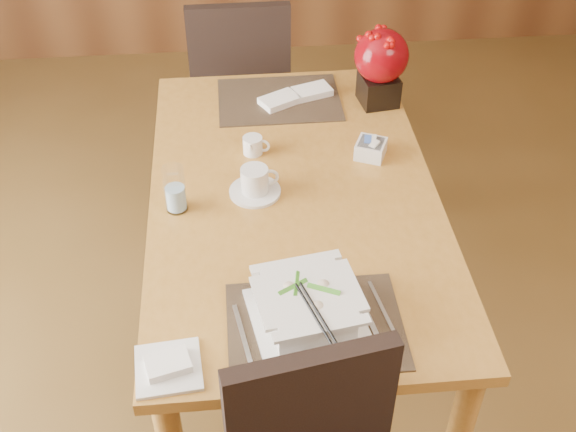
{
  "coord_description": "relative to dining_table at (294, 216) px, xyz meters",
  "views": [
    {
      "loc": [
        -0.18,
        -1.16,
        2.17
      ],
      "look_at": [
        -0.04,
        0.35,
        0.87
      ],
      "focal_mm": 45.0,
      "sensor_mm": 36.0,
      "label": 1
    }
  ],
  "objects": [
    {
      "name": "sugar_caddy",
      "position": [
        0.27,
        0.17,
        0.12
      ],
      "size": [
        0.12,
        0.12,
        0.06
      ],
      "primitive_type": "cube",
      "rotation": [
        0.0,
        0.0,
        -0.42
      ],
      "color": "silver",
      "rests_on": "dining_table"
    },
    {
      "name": "placemat_near",
      "position": [
        0.0,
        -0.55,
        0.1
      ],
      "size": [
        0.45,
        0.33,
        0.01
      ],
      "primitive_type": "cube",
      "color": "black",
      "rests_on": "dining_table"
    },
    {
      "name": "creamer_jug",
      "position": [
        -0.12,
        0.23,
        0.13
      ],
      "size": [
        0.1,
        0.1,
        0.06
      ],
      "primitive_type": null,
      "rotation": [
        0.0,
        0.0,
        -0.27
      ],
      "color": "silver",
      "rests_on": "dining_table"
    },
    {
      "name": "coffee_cup",
      "position": [
        -0.12,
        0.01,
        0.14
      ],
      "size": [
        0.16,
        0.16,
        0.09
      ],
      "rotation": [
        0.0,
        0.0,
        0.09
      ],
      "color": "silver",
      "rests_on": "dining_table"
    },
    {
      "name": "placemat_far",
      "position": [
        0.0,
        0.55,
        0.1
      ],
      "size": [
        0.45,
        0.33,
        0.01
      ],
      "primitive_type": "cube",
      "color": "black",
      "rests_on": "dining_table"
    },
    {
      "name": "water_glass",
      "position": [
        -0.36,
        -0.05,
        0.17
      ],
      "size": [
        0.09,
        0.09,
        0.15
      ],
      "primitive_type": "cylinder",
      "rotation": [
        0.0,
        0.0,
        0.38
      ],
      "color": "silver",
      "rests_on": "dining_table"
    },
    {
      "name": "bread_plate",
      "position": [
        -0.37,
        -0.65,
        0.1
      ],
      "size": [
        0.17,
        0.17,
        0.01
      ],
      "primitive_type": "cube",
      "rotation": [
        0.0,
        0.0,
        0.09
      ],
      "color": "silver",
      "rests_on": "dining_table"
    },
    {
      "name": "napkins_far",
      "position": [
        0.07,
        0.55,
        0.12
      ],
      "size": [
        0.29,
        0.2,
        0.02
      ],
      "primitive_type": null,
      "rotation": [
        0.0,
        0.0,
        0.39
      ],
      "color": "white",
      "rests_on": "dining_table"
    },
    {
      "name": "soup_setting",
      "position": [
        -0.02,
        -0.54,
        0.15
      ],
      "size": [
        0.32,
        0.32,
        0.11
      ],
      "rotation": [
        0.0,
        0.0,
        0.17
      ],
      "color": "silver",
      "rests_on": "dining_table"
    },
    {
      "name": "dining_table",
      "position": [
        0.0,
        0.0,
        0.0
      ],
      "size": [
        0.9,
        1.5,
        0.75
      ],
      "color": "#B07931",
      "rests_on": "ground"
    },
    {
      "name": "far_chair",
      "position": [
        -0.13,
        1.06,
        -0.12
      ],
      "size": [
        0.44,
        0.45,
        0.95
      ],
      "rotation": [
        0.0,
        0.0,
        3.14
      ],
      "color": "black",
      "rests_on": "ground"
    },
    {
      "name": "berry_decor",
      "position": [
        0.36,
        0.5,
        0.26
      ],
      "size": [
        0.2,
        0.2,
        0.29
      ],
      "rotation": [
        0.0,
        0.0,
        0.15
      ],
      "color": "black",
      "rests_on": "dining_table"
    }
  ]
}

